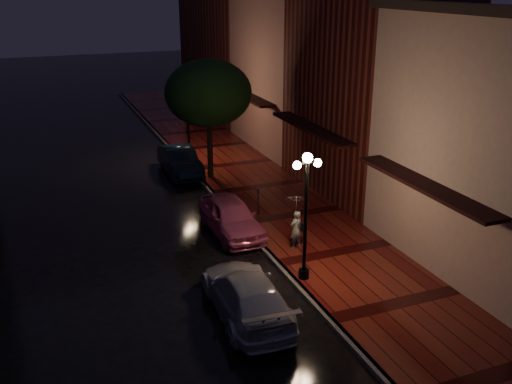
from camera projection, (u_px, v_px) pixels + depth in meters
name	position (u px, v px, depth m)	size (l,w,h in m)	color
ground	(241.00, 226.00, 23.16)	(120.00, 120.00, 0.00)	black
sidewalk	(291.00, 216.00, 23.91)	(4.50, 60.00, 0.15)	#480E0C
curb	(241.00, 225.00, 23.13)	(0.25, 60.00, 0.15)	#595451
storefront_near	(501.00, 146.00, 18.88)	(5.00, 8.00, 8.50)	gray
storefront_mid	(372.00, 73.00, 25.39)	(5.00, 8.00, 11.00)	#511914
storefront_far	(294.00, 70.00, 32.70)	(5.00, 8.00, 9.00)	#8C5951
storefront_extra	(235.00, 44.00, 41.22)	(5.00, 12.00, 10.00)	#511914
streetlamp_near	(306.00, 209.00, 18.02)	(0.96, 0.36, 4.31)	black
streetlamp_far	(188.00, 116.00, 30.19)	(0.96, 0.36, 4.31)	black
street_tree	(209.00, 95.00, 27.08)	(4.16, 4.16, 5.80)	black
pink_car	(231.00, 217.00, 22.28)	(1.68, 4.18, 1.42)	#CC547F
navy_car	(180.00, 161.00, 29.10)	(1.48, 4.24, 1.40)	black
silver_car	(246.00, 295.00, 16.84)	(1.91, 4.70, 1.36)	#B4B5BD
woman_with_umbrella	(296.00, 214.00, 20.48)	(0.85, 0.87, 2.05)	silver
parking_meter	(258.00, 199.00, 23.67)	(0.13, 0.12, 1.17)	black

